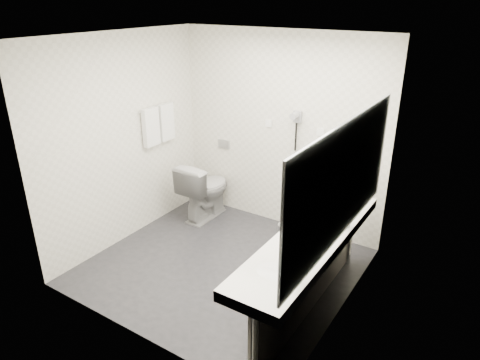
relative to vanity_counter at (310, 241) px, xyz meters
The scene contains 32 objects.
floor 1.39m from the vanity_counter, 169.92° to the left, with size 2.80×2.80×0.00m, color #29282D.
ceiling 2.05m from the vanity_counter, 169.92° to the left, with size 2.80×2.80×0.00m, color white.
wall_back 1.93m from the vanity_counter, 126.87° to the left, with size 2.80×2.80×0.00m, color white.
wall_front 1.64m from the vanity_counter, 135.64° to the right, with size 2.80×2.80×0.00m, color white.
wall_left 2.57m from the vanity_counter, behind, with size 2.60×2.60×0.00m, color white.
wall_right 0.56m from the vanity_counter, 36.03° to the left, with size 2.60×2.60×0.00m, color white.
vanity_counter is the anchor object (origin of this frame).
vanity_panel 0.43m from the vanity_counter, ahead, with size 0.03×2.15×0.75m, color gray.
vanity_post_near 1.12m from the vanity_counter, 86.97° to the right, with size 0.06×0.06×0.75m, color silver.
vanity_post_far 1.12m from the vanity_counter, 86.97° to the left, with size 0.06×0.06×0.75m, color silver.
mirror 0.70m from the vanity_counter, ahead, with size 0.02×2.20×1.05m, color #B2BCC6.
basin_near 0.65m from the vanity_counter, 90.00° to the right, with size 0.40×0.31×0.05m, color white.
basin_far 0.65m from the vanity_counter, 90.00° to the left, with size 0.40×0.31×0.05m, color white.
faucet_near 0.69m from the vanity_counter, 73.30° to the right, with size 0.04×0.04×0.15m, color silver.
faucet_far 0.69m from the vanity_counter, 73.30° to the left, with size 0.04×0.04×0.15m, color silver.
soap_bottle_a 0.17m from the vanity_counter, 36.65° to the left, with size 0.04×0.04×0.10m, color white.
soap_bottle_b 0.14m from the vanity_counter, 59.01° to the left, with size 0.07×0.07×0.09m, color white.
soap_bottle_c 0.20m from the vanity_counter, 24.63° to the right, with size 0.04×0.04×0.11m, color white.
glass_left 0.36m from the vanity_counter, 57.32° to the left, with size 0.06×0.06×0.10m, color silver.
glass_right 0.42m from the vanity_counter, 58.71° to the left, with size 0.06×0.06×0.11m, color silver.
toilet 2.32m from the vanity_counter, 151.75° to the left, with size 0.46×0.80×0.81m, color white.
flush_plate 2.48m from the vanity_counter, 143.06° to the left, with size 0.18×0.02×0.12m, color #B2B5BA.
pedal_bin 1.42m from the vanity_counter, 126.28° to the left, with size 0.19×0.19×0.26m, color #B2B5BA.
bin_lid 1.36m from the vanity_counter, 126.28° to the left, with size 0.19×0.19×0.01m, color #B2B5BA.
towel_rail 2.69m from the vanity_counter, 163.14° to the left, with size 0.02×0.02×0.62m, color silver.
towel_near 2.59m from the vanity_counter, 166.10° to the left, with size 0.07×0.24×0.48m, color white.
towel_far 2.67m from the vanity_counter, 160.15° to the left, with size 0.07×0.24×0.48m, color white.
dryer_cradle 1.85m from the vanity_counter, 120.76° to the left, with size 0.10×0.04×0.14m, color #9A9CA0.
dryer_barrel 1.81m from the vanity_counter, 122.01° to the left, with size 0.08×0.08×0.14m, color #9A9CA0.
dryer_cord 1.76m from the vanity_counter, 121.02° to the left, with size 0.02×0.02×0.35m, color black.
switch_plate_a 2.04m from the vanity_counter, 130.59° to the left, with size 0.09×0.02×0.09m, color white.
switch_plate_b 1.69m from the vanity_counter, 111.13° to the left, with size 0.09×0.02×0.09m, color white.
Camera 1 is at (2.43, -3.39, 2.85)m, focal length 32.53 mm.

